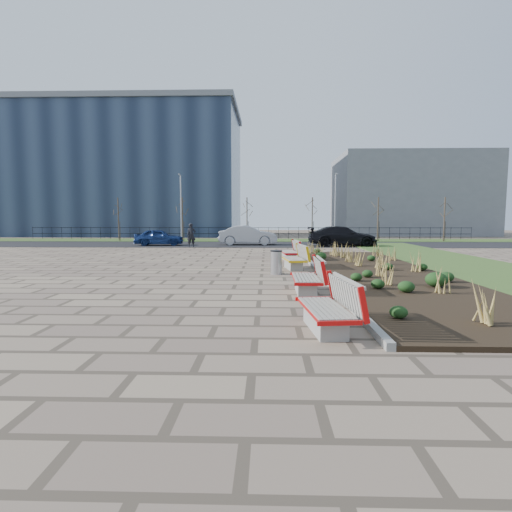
{
  "coord_description": "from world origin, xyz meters",
  "views": [
    {
      "loc": [
        1.88,
        -10.42,
        2.2
      ],
      "look_at": [
        1.5,
        3.0,
        0.9
      ],
      "focal_mm": 28.0,
      "sensor_mm": 36.0,
      "label": 1
    }
  ],
  "objects_px": {
    "bench_c": "(293,257)",
    "lamp_west": "(181,208)",
    "car_silver": "(248,235)",
    "lamp_east": "(335,208)",
    "litter_bin": "(276,263)",
    "car_black": "(342,236)",
    "bench_d": "(289,251)",
    "bench_b": "(305,276)",
    "pedestrian": "(191,235)",
    "car_blue": "(159,237)",
    "bench_a": "(325,305)"
  },
  "relations": [
    {
      "from": "bench_c",
      "to": "lamp_west",
      "type": "distance_m",
      "value": 21.56
    },
    {
      "from": "bench_c",
      "to": "car_silver",
      "type": "relative_size",
      "value": 0.45
    },
    {
      "from": "bench_c",
      "to": "car_black",
      "type": "height_order",
      "value": "car_black"
    },
    {
      "from": "bench_a",
      "to": "bench_b",
      "type": "xyz_separation_m",
      "value": [
        0.0,
        3.92,
        0.0
      ]
    },
    {
      "from": "car_black",
      "to": "lamp_east",
      "type": "relative_size",
      "value": 0.87
    },
    {
      "from": "litter_bin",
      "to": "car_black",
      "type": "xyz_separation_m",
      "value": [
        5.37,
        15.2,
        0.32
      ]
    },
    {
      "from": "bench_a",
      "to": "car_black",
      "type": "distance_m",
      "value": 23.39
    },
    {
      "from": "bench_c",
      "to": "bench_d",
      "type": "relative_size",
      "value": 1.0
    },
    {
      "from": "bench_a",
      "to": "lamp_west",
      "type": "distance_m",
      "value": 30.25
    },
    {
      "from": "car_blue",
      "to": "lamp_east",
      "type": "distance_m",
      "value": 15.76
    },
    {
      "from": "bench_b",
      "to": "litter_bin",
      "type": "bearing_deg",
      "value": 101.67
    },
    {
      "from": "car_silver",
      "to": "lamp_west",
      "type": "distance_m",
      "value": 8.11
    },
    {
      "from": "lamp_east",
      "to": "pedestrian",
      "type": "bearing_deg",
      "value": -147.92
    },
    {
      "from": "litter_bin",
      "to": "lamp_west",
      "type": "bearing_deg",
      "value": 111.38
    },
    {
      "from": "car_blue",
      "to": "litter_bin",
      "type": "bearing_deg",
      "value": -156.72
    },
    {
      "from": "bench_c",
      "to": "car_blue",
      "type": "bearing_deg",
      "value": 117.21
    },
    {
      "from": "bench_a",
      "to": "pedestrian",
      "type": "relative_size",
      "value": 1.19
    },
    {
      "from": "bench_c",
      "to": "car_blue",
      "type": "xyz_separation_m",
      "value": [
        -9.6,
        13.99,
        0.16
      ]
    },
    {
      "from": "lamp_west",
      "to": "litter_bin",
      "type": "bearing_deg",
      "value": -68.62
    },
    {
      "from": "car_blue",
      "to": "lamp_east",
      "type": "relative_size",
      "value": 0.63
    },
    {
      "from": "car_silver",
      "to": "car_black",
      "type": "relative_size",
      "value": 0.89
    },
    {
      "from": "litter_bin",
      "to": "lamp_east",
      "type": "distance_m",
      "value": 21.96
    },
    {
      "from": "car_blue",
      "to": "car_black",
      "type": "bearing_deg",
      "value": -97.86
    },
    {
      "from": "bench_a",
      "to": "bench_d",
      "type": "xyz_separation_m",
      "value": [
        0.0,
        12.74,
        0.0
      ]
    },
    {
      "from": "car_black",
      "to": "lamp_west",
      "type": "relative_size",
      "value": 0.87
    },
    {
      "from": "lamp_east",
      "to": "bench_d",
      "type": "bearing_deg",
      "value": -107.33
    },
    {
      "from": "car_blue",
      "to": "lamp_east",
      "type": "bearing_deg",
      "value": -75.84
    },
    {
      "from": "car_silver",
      "to": "lamp_east",
      "type": "distance_m",
      "value": 9.21
    },
    {
      "from": "bench_d",
      "to": "lamp_east",
      "type": "distance_m",
      "value": 16.98
    },
    {
      "from": "litter_bin",
      "to": "lamp_east",
      "type": "bearing_deg",
      "value": 74.66
    },
    {
      "from": "bench_c",
      "to": "car_silver",
      "type": "distance_m",
      "value": 15.11
    },
    {
      "from": "bench_b",
      "to": "car_black",
      "type": "distance_m",
      "value": 19.57
    },
    {
      "from": "bench_c",
      "to": "pedestrian",
      "type": "height_order",
      "value": "pedestrian"
    },
    {
      "from": "car_black",
      "to": "bench_b",
      "type": "bearing_deg",
      "value": 165.99
    },
    {
      "from": "bench_b",
      "to": "car_black",
      "type": "xyz_separation_m",
      "value": [
        4.6,
        19.02,
        0.27
      ]
    },
    {
      "from": "bench_d",
      "to": "lamp_west",
      "type": "distance_m",
      "value": 18.55
    },
    {
      "from": "litter_bin",
      "to": "lamp_west",
      "type": "relative_size",
      "value": 0.15
    },
    {
      "from": "bench_a",
      "to": "litter_bin",
      "type": "relative_size",
      "value": 2.31
    },
    {
      "from": "lamp_west",
      "to": "bench_c",
      "type": "bearing_deg",
      "value": -65.14
    },
    {
      "from": "bench_c",
      "to": "lamp_east",
      "type": "bearing_deg",
      "value": 68.31
    },
    {
      "from": "litter_bin",
      "to": "car_black",
      "type": "distance_m",
      "value": 16.12
    },
    {
      "from": "litter_bin",
      "to": "car_silver",
      "type": "height_order",
      "value": "car_silver"
    },
    {
      "from": "litter_bin",
      "to": "car_silver",
      "type": "relative_size",
      "value": 0.2
    },
    {
      "from": "bench_a",
      "to": "bench_c",
      "type": "xyz_separation_m",
      "value": [
        0.0,
        9.34,
        0.0
      ]
    },
    {
      "from": "bench_d",
      "to": "lamp_west",
      "type": "xyz_separation_m",
      "value": [
        -9.0,
        16.02,
        2.54
      ]
    },
    {
      "from": "car_black",
      "to": "lamp_west",
      "type": "bearing_deg",
      "value": 66.37
    },
    {
      "from": "bench_c",
      "to": "lamp_west",
      "type": "xyz_separation_m",
      "value": [
        -9.0,
        19.42,
        2.54
      ]
    },
    {
      "from": "bench_d",
      "to": "lamp_east",
      "type": "height_order",
      "value": "lamp_east"
    },
    {
      "from": "litter_bin",
      "to": "car_silver",
      "type": "xyz_separation_m",
      "value": [
        -1.91,
        16.47,
        0.33
      ]
    },
    {
      "from": "bench_a",
      "to": "bench_b",
      "type": "height_order",
      "value": "same"
    }
  ]
}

